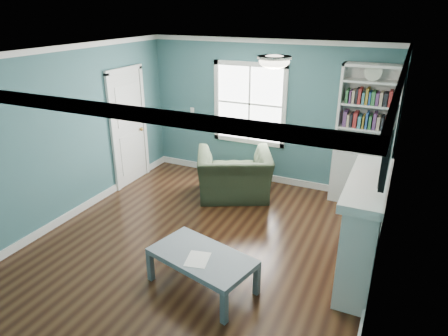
% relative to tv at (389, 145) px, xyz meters
% --- Properties ---
extents(floor, '(5.00, 5.00, 0.00)m').
position_rel_tv_xyz_m(floor, '(-2.20, -0.20, -1.72)').
color(floor, black).
rests_on(floor, ground).
extents(room_walls, '(5.00, 5.00, 5.00)m').
position_rel_tv_xyz_m(room_walls, '(-2.20, -0.20, -0.14)').
color(room_walls, '#3B696F').
rests_on(room_walls, ground).
extents(trim, '(4.50, 5.00, 2.60)m').
position_rel_tv_xyz_m(trim, '(-2.20, -0.20, -0.49)').
color(trim, white).
rests_on(trim, ground).
extents(window, '(1.40, 0.06, 1.50)m').
position_rel_tv_xyz_m(window, '(-2.50, 2.29, -0.27)').
color(window, white).
rests_on(window, room_walls).
extents(bookshelf, '(0.90, 0.35, 2.31)m').
position_rel_tv_xyz_m(bookshelf, '(-0.43, 2.10, -0.80)').
color(bookshelf, silver).
rests_on(bookshelf, ground).
extents(fireplace, '(0.44, 1.58, 1.30)m').
position_rel_tv_xyz_m(fireplace, '(-0.12, 0.00, -1.09)').
color(fireplace, black).
rests_on(fireplace, ground).
extents(tv, '(0.06, 1.10, 0.65)m').
position_rel_tv_xyz_m(tv, '(0.00, 0.00, 0.00)').
color(tv, black).
rests_on(tv, fireplace).
extents(door, '(0.12, 0.98, 2.17)m').
position_rel_tv_xyz_m(door, '(-4.42, 1.20, -0.65)').
color(door, silver).
rests_on(door, ground).
extents(ceiling_fixture, '(0.38, 0.38, 0.15)m').
position_rel_tv_xyz_m(ceiling_fixture, '(-1.30, -0.10, 0.82)').
color(ceiling_fixture, white).
rests_on(ceiling_fixture, room_walls).
extents(light_switch, '(0.08, 0.01, 0.12)m').
position_rel_tv_xyz_m(light_switch, '(-3.70, 2.28, -0.52)').
color(light_switch, white).
rests_on(light_switch, room_walls).
extents(recliner, '(1.46, 1.27, 1.08)m').
position_rel_tv_xyz_m(recliner, '(-2.41, 1.39, -1.19)').
color(recliner, black).
rests_on(recliner, ground).
extents(coffee_table, '(1.34, 0.94, 0.44)m').
position_rel_tv_xyz_m(coffee_table, '(-1.78, -1.00, -1.34)').
color(coffee_table, '#505A60').
rests_on(coffee_table, ground).
extents(paper_sheet, '(0.31, 0.36, 0.00)m').
position_rel_tv_xyz_m(paper_sheet, '(-1.78, -1.10, -1.28)').
color(paper_sheet, white).
rests_on(paper_sheet, coffee_table).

